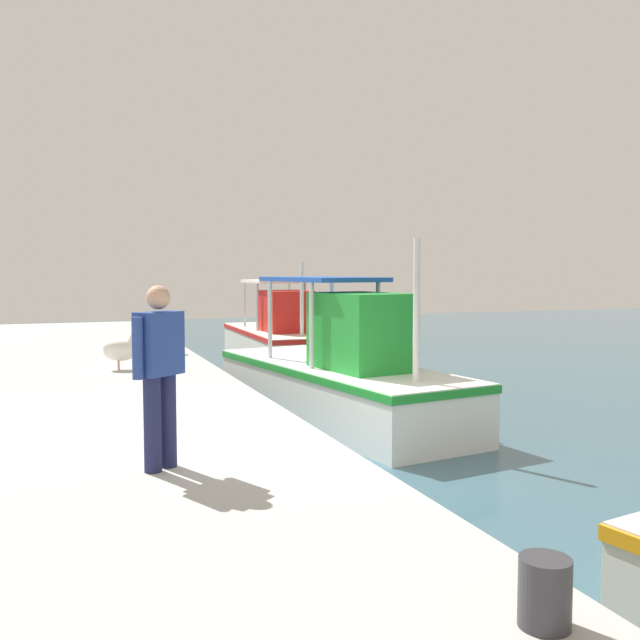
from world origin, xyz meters
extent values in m
cube|color=silver|center=(-11.25, 3.11, 0.47)|extent=(5.89, 2.13, 0.94)
cube|color=red|center=(-11.25, 3.11, 0.86)|extent=(5.93, 2.17, 0.12)
cube|color=red|center=(-10.52, 3.10, 1.51)|extent=(1.66, 1.24, 1.14)
cylinder|color=silver|center=(-12.58, 2.44, 1.61)|extent=(0.08, 0.08, 1.34)
cylinder|color=silver|center=(-12.55, 3.84, 1.61)|extent=(0.08, 0.08, 1.34)
cylinder|color=silver|center=(-11.00, 2.41, 1.61)|extent=(0.08, 0.08, 1.34)
cylinder|color=silver|center=(-10.97, 3.81, 1.61)|extent=(0.08, 0.08, 1.34)
cube|color=silver|center=(-11.77, 3.12, 2.32)|extent=(2.40, 1.52, 0.08)
cylinder|color=silver|center=(-9.05, 3.07, 1.90)|extent=(0.10, 0.10, 1.92)
cube|color=white|center=(-3.38, 1.80, 0.49)|extent=(6.31, 2.85, 0.99)
cube|color=#1E8C2D|center=(-3.38, 1.80, 0.91)|extent=(6.35, 2.90, 0.12)
cube|color=#1E8C2D|center=(-2.63, 1.92, 1.63)|extent=(1.86, 1.41, 1.28)
cylinder|color=silver|center=(-4.63, 0.92, 1.71)|extent=(0.08, 0.08, 1.45)
cylinder|color=silver|center=(-4.84, 2.26, 1.71)|extent=(0.08, 0.08, 1.45)
cylinder|color=silver|center=(-3.01, 1.18, 1.71)|extent=(0.08, 0.08, 1.45)
cylinder|color=silver|center=(-3.22, 2.51, 1.71)|extent=(0.08, 0.08, 1.45)
cube|color=#1E4CB2|center=(-3.93, 1.72, 2.48)|extent=(2.65, 1.78, 0.08)
cylinder|color=silver|center=(-1.13, 2.16, 2.05)|extent=(0.10, 0.10, 2.13)
cylinder|color=tan|center=(-5.29, -1.80, 0.91)|extent=(0.04, 0.04, 0.22)
cylinder|color=tan|center=(-5.41, -1.80, 0.91)|extent=(0.04, 0.04, 0.22)
ellipsoid|color=white|center=(-5.35, -1.75, 1.16)|extent=(0.35, 0.65, 0.40)
ellipsoid|color=silver|center=(-5.35, -1.80, 1.22)|extent=(0.39, 0.56, 0.28)
cylinder|color=white|center=(-5.34, -1.56, 1.38)|extent=(0.10, 0.19, 0.27)
sphere|color=white|center=(-5.34, -1.48, 1.54)|extent=(0.17, 0.17, 0.16)
cone|color=#F2B272|center=(-5.33, -1.28, 1.52)|extent=(0.08, 0.30, 0.07)
cylinder|color=#1E234C|center=(1.61, -2.01, 1.24)|extent=(0.16, 0.16, 0.88)
cylinder|color=#1E234C|center=(1.49, -1.85, 1.24)|extent=(0.16, 0.16, 0.88)
cube|color=navy|center=(1.55, -1.93, 1.97)|extent=(0.46, 0.49, 0.58)
cylinder|color=navy|center=(1.72, -2.14, 1.95)|extent=(0.10, 0.10, 0.55)
cylinder|color=navy|center=(1.39, -1.72, 1.95)|extent=(0.10, 0.10, 0.55)
sphere|color=tan|center=(1.55, -1.93, 2.40)|extent=(0.22, 0.22, 0.22)
cylinder|color=#333338|center=(-7.51, -0.45, 1.01)|extent=(0.24, 0.24, 0.43)
cylinder|color=#333338|center=(5.16, -0.45, 0.98)|extent=(0.27, 0.27, 0.36)
camera|label=1|loc=(8.03, -2.75, 2.64)|focal=39.20mm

